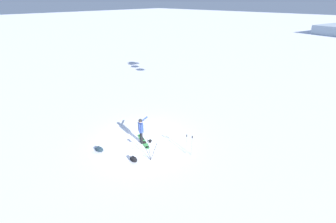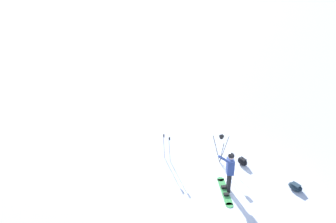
{
  "view_description": "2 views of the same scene",
  "coord_description": "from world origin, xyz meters",
  "px_view_note": "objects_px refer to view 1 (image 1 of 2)",
  "views": [
    {
      "loc": [
        -9.76,
        8.0,
        8.37
      ],
      "look_at": [
        -1.41,
        -0.89,
        2.35
      ],
      "focal_mm": 24.72,
      "sensor_mm": 36.0,
      "label": 1
    },
    {
      "loc": [
        8.88,
        -7.22,
        9.23
      ],
      "look_at": [
        -1.72,
        -1.65,
        3.11
      ],
      "focal_mm": 39.04,
      "sensor_mm": 36.0,
      "label": 2
    }
  ],
  "objects_px": {
    "snowboard": "(143,141)",
    "camera_tripod": "(150,146)",
    "snowboarder": "(141,128)",
    "gear_bag_small": "(99,149)",
    "gear_bag_large": "(134,159)",
    "ski_poles": "(189,142)"
  },
  "relations": [
    {
      "from": "camera_tripod",
      "to": "ski_poles",
      "type": "distance_m",
      "value": 2.33
    },
    {
      "from": "snowboarder",
      "to": "gear_bag_large",
      "type": "bearing_deg",
      "value": 125.45
    },
    {
      "from": "snowboarder",
      "to": "ski_poles",
      "type": "height_order",
      "value": "snowboarder"
    },
    {
      "from": "gear_bag_large",
      "to": "ski_poles",
      "type": "relative_size",
      "value": 0.42
    },
    {
      "from": "snowboarder",
      "to": "gear_bag_large",
      "type": "relative_size",
      "value": 3.35
    },
    {
      "from": "snowboarder",
      "to": "camera_tripod",
      "type": "relative_size",
      "value": 1.29
    },
    {
      "from": "snowboard",
      "to": "camera_tripod",
      "type": "bearing_deg",
      "value": 150.82
    },
    {
      "from": "snowboarder",
      "to": "snowboard",
      "type": "bearing_deg",
      "value": -79.41
    },
    {
      "from": "camera_tripod",
      "to": "ski_poles",
      "type": "bearing_deg",
      "value": -121.02
    },
    {
      "from": "snowboard",
      "to": "gear_bag_small",
      "type": "relative_size",
      "value": 2.69
    },
    {
      "from": "gear_bag_large",
      "to": "snowboard",
      "type": "bearing_deg",
      "value": -56.44
    },
    {
      "from": "snowboard",
      "to": "ski_poles",
      "type": "relative_size",
      "value": 1.37
    },
    {
      "from": "camera_tripod",
      "to": "snowboarder",
      "type": "bearing_deg",
      "value": -25.37
    },
    {
      "from": "snowboard",
      "to": "gear_bag_large",
      "type": "height_order",
      "value": "gear_bag_large"
    },
    {
      "from": "gear_bag_small",
      "to": "ski_poles",
      "type": "bearing_deg",
      "value": -139.13
    },
    {
      "from": "snowboard",
      "to": "camera_tripod",
      "type": "height_order",
      "value": "camera_tripod"
    },
    {
      "from": "camera_tripod",
      "to": "ski_poles",
      "type": "relative_size",
      "value": 1.08
    },
    {
      "from": "snowboarder",
      "to": "gear_bag_small",
      "type": "bearing_deg",
      "value": 63.44
    },
    {
      "from": "camera_tripod",
      "to": "gear_bag_small",
      "type": "bearing_deg",
      "value": 28.16
    },
    {
      "from": "gear_bag_small",
      "to": "ski_poles",
      "type": "distance_m",
      "value": 5.45
    },
    {
      "from": "snowboard",
      "to": "snowboarder",
      "type": "bearing_deg",
      "value": 100.59
    },
    {
      "from": "gear_bag_large",
      "to": "gear_bag_small",
      "type": "relative_size",
      "value": 0.82
    }
  ]
}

